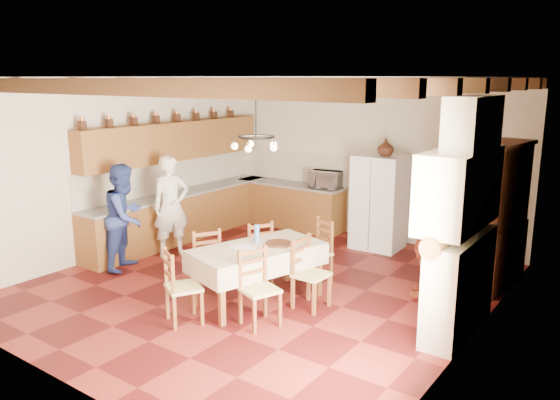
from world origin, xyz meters
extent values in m
cube|color=#450E0E|center=(0.00, 0.00, -0.01)|extent=(6.00, 6.50, 0.02)
cube|color=beige|center=(0.00, 0.00, 3.01)|extent=(6.00, 6.50, 0.02)
cube|color=beige|center=(0.00, 3.26, 1.50)|extent=(6.00, 0.02, 3.00)
cube|color=beige|center=(0.00, -3.26, 1.50)|extent=(6.00, 0.02, 3.00)
cube|color=beige|center=(-3.01, 0.00, 1.50)|extent=(0.02, 6.50, 3.00)
cube|color=beige|center=(3.01, 0.00, 1.50)|extent=(0.02, 6.50, 3.00)
cube|color=brown|center=(-2.70, 1.05, 0.43)|extent=(0.60, 4.30, 0.86)
cube|color=brown|center=(-1.55, 2.95, 0.43)|extent=(2.30, 0.60, 0.86)
cube|color=slate|center=(-2.70, 1.05, 0.88)|extent=(0.62, 4.30, 0.04)
cube|color=slate|center=(-1.55, 2.95, 0.88)|extent=(2.34, 0.62, 0.04)
cube|color=beige|center=(-2.98, 1.05, 1.20)|extent=(0.03, 4.30, 0.60)
cube|color=beige|center=(-1.55, 3.23, 1.20)|extent=(2.30, 0.03, 0.60)
cube|color=brown|center=(-2.83, 1.05, 1.85)|extent=(0.35, 4.20, 0.70)
cube|color=black|center=(1.55, 3.23, 1.85)|extent=(0.34, 0.03, 0.42)
cube|color=white|center=(0.55, 2.67, 0.84)|extent=(0.86, 0.72, 1.67)
cube|color=beige|center=(0.29, -0.49, 0.75)|extent=(1.38, 1.96, 0.05)
cube|color=brown|center=(-0.29, -1.14, 0.37)|extent=(0.09, 0.09, 0.73)
cube|color=brown|center=(0.41, -1.35, 0.37)|extent=(0.09, 0.09, 0.73)
cube|color=brown|center=(0.17, 0.37, 0.37)|extent=(0.09, 0.09, 0.73)
cube|color=brown|center=(0.87, 0.16, 0.37)|extent=(0.09, 0.09, 0.73)
torus|color=black|center=(0.29, -0.49, 2.25)|extent=(0.47, 0.47, 0.03)
imported|color=white|center=(-2.10, 0.20, 0.87)|extent=(0.64, 0.75, 1.74)
imported|color=#2E4190|center=(-2.23, -0.66, 0.85)|extent=(0.91, 1.01, 1.69)
imported|color=#A44125|center=(2.06, 1.03, 0.72)|extent=(0.48, 0.89, 1.45)
imported|color=silver|center=(-0.73, 2.95, 1.06)|extent=(0.66, 0.51, 0.33)
imported|color=#331E11|center=(0.64, 2.67, 1.82)|extent=(0.31, 0.31, 0.30)
camera|label=1|loc=(4.64, -5.99, 2.99)|focal=35.00mm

